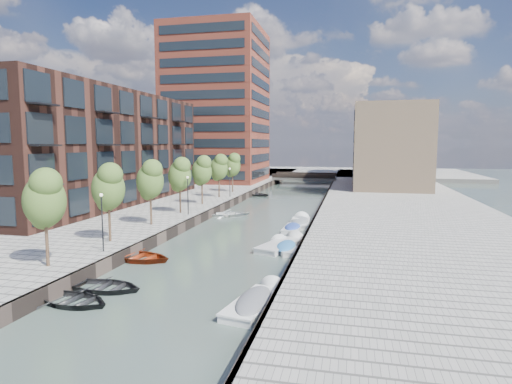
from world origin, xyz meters
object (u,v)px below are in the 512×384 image
(bridge, at_px, (305,177))
(tree_6, at_px, (232,164))
(sloop_2, at_px, (139,260))
(motorboat_1, at_px, (257,302))
(tree_4, at_px, (202,170))
(tree_1, at_px, (108,186))
(sloop_1, at_px, (106,290))
(motorboat_2, at_px, (283,246))
(car, at_px, (363,180))
(sloop_4, at_px, (257,196))
(motorboat_3, at_px, (293,228))
(tree_3, at_px, (180,174))
(tree_5, at_px, (219,167))
(tree_2, at_px, (150,179))
(sloop_0, at_px, (73,304))
(motorboat_0, at_px, (285,247))
(sloop_3, at_px, (230,216))
(tree_0, at_px, (44,197))
(motorboat_4, at_px, (300,222))

(bridge, bearing_deg, tree_6, -108.10)
(sloop_2, height_order, motorboat_1, motorboat_1)
(tree_4, bearing_deg, bridge, 78.00)
(tree_1, bearing_deg, tree_6, 90.00)
(sloop_1, relative_size, motorboat_2, 0.76)
(car, bearing_deg, tree_1, -106.95)
(sloop_4, xyz_separation_m, motorboat_1, (10.44, -46.57, 0.21))
(motorboat_1, height_order, motorboat_3, motorboat_1)
(tree_1, height_order, tree_6, same)
(tree_3, relative_size, car, 1.44)
(tree_5, bearing_deg, car, 51.31)
(sloop_1, bearing_deg, tree_2, 18.99)
(sloop_2, bearing_deg, motorboat_2, -48.42)
(tree_4, relative_size, sloop_1, 1.33)
(sloop_0, xyz_separation_m, motorboat_2, (8.97, 15.08, 0.11))
(tree_4, xyz_separation_m, motorboat_0, (13.08, -16.75, -5.12))
(sloop_3, height_order, motorboat_0, motorboat_0)
(motorboat_1, xyz_separation_m, motorboat_3, (-0.85, 20.32, -0.02))
(tree_6, distance_m, sloop_4, 7.10)
(tree_5, height_order, motorboat_0, tree_5)
(tree_0, xyz_separation_m, tree_3, (0.00, 21.00, 0.00))
(tree_4, distance_m, sloop_1, 29.48)
(tree_3, relative_size, sloop_2, 1.19)
(tree_2, relative_size, sloop_2, 1.19)
(tree_3, bearing_deg, sloop_4, 82.81)
(sloop_0, distance_m, motorboat_4, 26.88)
(tree_6, bearing_deg, motorboat_3, -60.79)
(tree_6, xyz_separation_m, motorboat_4, (13.04, -19.73, -5.09))
(tree_1, relative_size, motorboat_1, 1.09)
(bridge, bearing_deg, sloop_0, -93.73)
(sloop_1, bearing_deg, bridge, -1.01)
(tree_6, bearing_deg, sloop_1, -84.17)
(sloop_3, relative_size, car, 1.15)
(tree_6, distance_m, sloop_2, 36.88)
(tree_5, relative_size, motorboat_1, 1.09)
(tree_6, xyz_separation_m, sloop_4, (3.10, 3.56, -5.31))
(tree_3, bearing_deg, tree_2, -90.00)
(tree_3, height_order, motorboat_2, tree_3)
(tree_0, distance_m, sloop_4, 45.97)
(tree_1, xyz_separation_m, sloop_4, (3.10, 38.56, -5.31))
(tree_2, xyz_separation_m, car, (20.35, 46.41, -3.60))
(motorboat_0, bearing_deg, motorboat_2, 105.54)
(sloop_2, bearing_deg, tree_2, 28.68)
(bridge, height_order, tree_3, tree_3)
(motorboat_3, bearing_deg, motorboat_0, -87.21)
(tree_0, relative_size, sloop_2, 1.19)
(car, bearing_deg, sloop_4, -135.36)
(sloop_1, distance_m, sloop_3, 26.26)
(tree_4, xyz_separation_m, sloop_1, (4.36, -28.67, -5.31))
(sloop_4, height_order, motorboat_0, motorboat_0)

